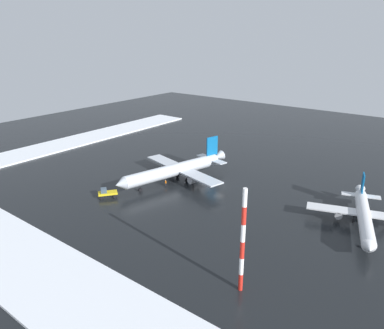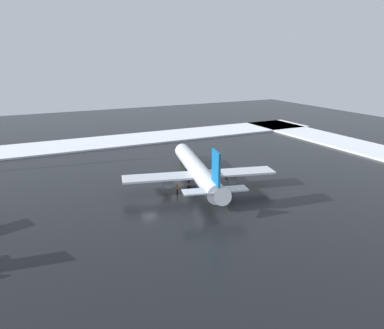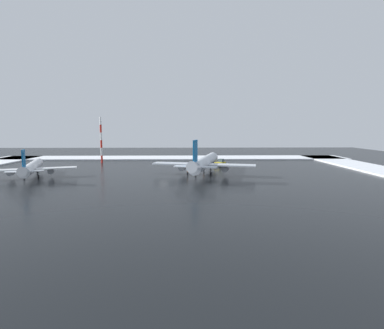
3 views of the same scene
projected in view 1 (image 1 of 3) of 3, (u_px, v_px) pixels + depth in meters
name	position (u px, v px, depth m)	size (l,w,h in m)	color
ground_plane	(219.00, 187.00, 98.62)	(240.00, 240.00, 0.00)	black
snow_bank_far	(49.00, 279.00, 61.26)	(152.00, 16.00, 0.44)	white
snow_bank_left	(67.00, 143.00, 137.25)	(14.00, 116.00, 0.44)	white
airplane_distant_tail	(176.00, 170.00, 101.17)	(29.21, 34.82, 10.46)	silver
airplane_parked_starboard	(364.00, 216.00, 77.27)	(22.78, 27.03, 8.24)	silver
pushback_tug	(107.00, 193.00, 91.96)	(4.48, 5.01, 2.50)	gold
ground_crew_by_nose_gear	(166.00, 183.00, 98.92)	(0.36, 0.36, 1.71)	black
ground_crew_beside_wing	(193.00, 181.00, 100.17)	(0.36, 0.36, 1.71)	black
antenna_mast	(243.00, 241.00, 56.30)	(0.70, 0.70, 17.41)	red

